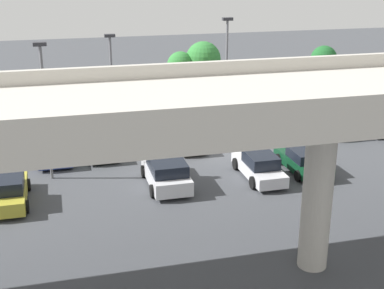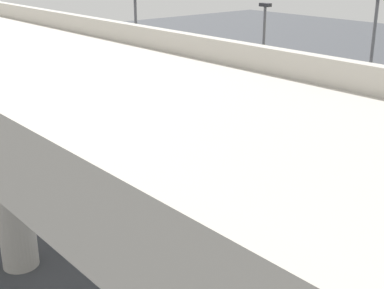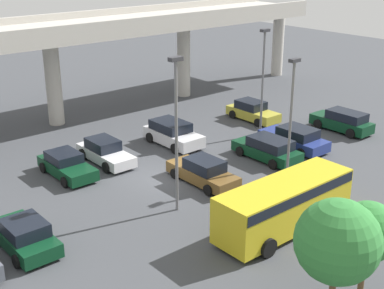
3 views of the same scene
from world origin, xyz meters
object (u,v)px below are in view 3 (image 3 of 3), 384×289
object	(u,v)px
parked_car_2	(67,165)
parked_car_9	(343,121)
parked_car_6	(268,149)
tree_front_right	(368,232)
tree_front_centre	(338,242)
parked_car_4	(203,172)
lamp_post_near_aisle	(263,74)
parked_car_1	(24,235)
lamp_post_by_overpass	(176,124)
parked_car_8	(252,111)
parked_car_7	(295,138)
lamp_post_mid_lot	(291,109)
shuttle_bus	(285,202)
parked_car_5	(173,133)
parked_car_3	(105,152)

from	to	relation	value
parked_car_2	parked_car_9	world-z (taller)	parked_car_9
parked_car_6	tree_front_right	bearing A→B (deg)	146.39
parked_car_6	tree_front_centre	world-z (taller)	tree_front_centre
parked_car_4	lamp_post_near_aisle	bearing A→B (deg)	-67.76
parked_car_1	lamp_post_by_overpass	world-z (taller)	lamp_post_by_overpass
parked_car_4	parked_car_8	size ratio (longest dim) A/B	1.08
parked_car_6	parked_car_8	world-z (taller)	parked_car_8
parked_car_7	lamp_post_mid_lot	xyz separation A→B (m)	(-4.06, -2.81, 3.55)
parked_car_8	shuttle_bus	size ratio (longest dim) A/B	0.58
parked_car_2	lamp_post_mid_lot	bearing A→B (deg)	48.82
parked_car_5	lamp_post_mid_lot	size ratio (longest dim) A/B	0.64
parked_car_9	lamp_post_near_aisle	xyz separation A→B (m)	(-5.32, 3.39, 3.77)
shuttle_bus	parked_car_5	bearing A→B (deg)	75.72
shuttle_bus	tree_front_centre	world-z (taller)	tree_front_centre
parked_car_9	tree_front_right	world-z (taller)	tree_front_right
lamp_post_near_aisle	tree_front_centre	size ratio (longest dim) A/B	1.54
parked_car_4	parked_car_6	distance (m)	5.65
parked_car_5	parked_car_2	bearing A→B (deg)	-89.66
parked_car_1	parked_car_4	world-z (taller)	parked_car_4
parked_car_1	parked_car_6	bearing A→B (deg)	-89.39
parked_car_3	shuttle_bus	xyz separation A→B (m)	(2.06, -13.15, 0.83)
parked_car_5	parked_car_8	xyz separation A→B (m)	(8.26, 0.23, -0.08)
parked_car_6	parked_car_3	bearing A→B (deg)	52.48
lamp_post_near_aisle	lamp_post_by_overpass	bearing A→B (deg)	-156.46
parked_car_6	parked_car_9	world-z (taller)	parked_car_9
parked_car_8	parked_car_3	bearing A→B (deg)	-90.02
parked_car_5	lamp_post_by_overpass	world-z (taller)	lamp_post_by_overpass
parked_car_5	parked_car_7	size ratio (longest dim) A/B	0.95
parked_car_4	parked_car_6	xyz separation A→B (m)	(5.65, 0.05, 0.03)
parked_car_7	tree_front_centre	xyz separation A→B (m)	(-13.16, -12.55, 2.74)
parked_car_3	lamp_post_mid_lot	distance (m)	12.10
parked_car_3	parked_car_5	xyz separation A→B (m)	(5.35, -0.23, 0.10)
parked_car_2	parked_car_9	size ratio (longest dim) A/B	0.96
parked_car_2	tree_front_centre	distance (m)	18.76
lamp_post_by_overpass	tree_front_right	world-z (taller)	lamp_post_by_overpass
parked_car_1	parked_car_5	bearing A→B (deg)	-65.12
parked_car_3	parked_car_1	bearing A→B (deg)	-51.73
parked_car_5	tree_front_centre	xyz separation A→B (m)	(-7.28, -18.58, 2.67)
shuttle_bus	parked_car_7	bearing A→B (deg)	36.96
parked_car_1	parked_car_4	size ratio (longest dim) A/B	0.90
parked_car_3	parked_car_7	world-z (taller)	parked_car_7
parked_car_4	tree_front_centre	xyz separation A→B (m)	(-4.63, -12.35, 2.76)
parked_car_9	lamp_post_mid_lot	bearing A→B (deg)	106.26
parked_car_8	parked_car_9	xyz separation A→B (m)	(3.18, -6.26, 0.07)
parked_car_7	tree_front_right	size ratio (longest dim) A/B	1.15
parked_car_7	lamp_post_mid_lot	bearing A→B (deg)	124.71
shuttle_bus	parked_car_4	bearing A→B (deg)	84.58
lamp_post_by_overpass	parked_car_2	bearing A→B (deg)	106.24
shuttle_bus	lamp_post_by_overpass	xyz separation A→B (m)	(-2.66, 5.02, 3.25)
parked_car_3	parked_car_9	size ratio (longest dim) A/B	1.00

